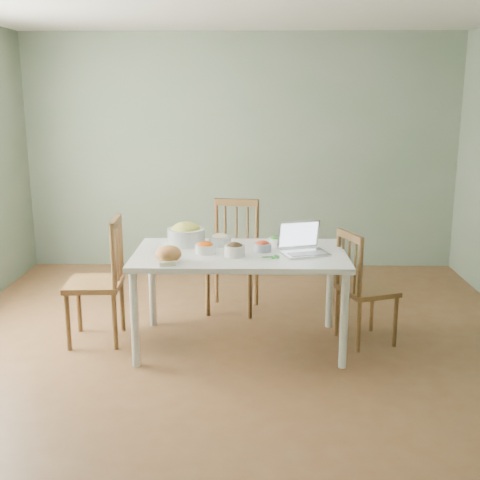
{
  "coord_description": "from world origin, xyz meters",
  "views": [
    {
      "loc": [
        0.11,
        -4.55,
        2.01
      ],
      "look_at": [
        0.03,
        0.1,
        0.89
      ],
      "focal_mm": 45.27,
      "sensor_mm": 36.0,
      "label": 1
    }
  ],
  "objects_px": {
    "bread_boule": "(168,254)",
    "laptop": "(305,239)",
    "chair_left": "(94,281)",
    "dining_table": "(240,299)",
    "chair_right": "(367,287)",
    "chair_far": "(232,257)",
    "bowl_squash": "(186,234)"
  },
  "relations": [
    {
      "from": "chair_right",
      "to": "laptop",
      "type": "relative_size",
      "value": 2.71
    },
    {
      "from": "chair_left",
      "to": "chair_right",
      "type": "xyz_separation_m",
      "value": [
        2.24,
        0.02,
        -0.05
      ]
    },
    {
      "from": "chair_far",
      "to": "bread_boule",
      "type": "relative_size",
      "value": 5.34
    },
    {
      "from": "dining_table",
      "to": "bread_boule",
      "type": "height_order",
      "value": "bread_boule"
    },
    {
      "from": "bowl_squash",
      "to": "chair_left",
      "type": "bearing_deg",
      "value": -166.34
    },
    {
      "from": "dining_table",
      "to": "laptop",
      "type": "height_order",
      "value": "laptop"
    },
    {
      "from": "chair_right",
      "to": "dining_table",
      "type": "bearing_deg",
      "value": 74.89
    },
    {
      "from": "chair_right",
      "to": "bread_boule",
      "type": "bearing_deg",
      "value": 83.86
    },
    {
      "from": "bread_boule",
      "to": "laptop",
      "type": "xyz_separation_m",
      "value": [
        1.04,
        0.25,
        0.06
      ]
    },
    {
      "from": "dining_table",
      "to": "chair_right",
      "type": "relative_size",
      "value": 1.78
    },
    {
      "from": "chair_right",
      "to": "bread_boule",
      "type": "xyz_separation_m",
      "value": [
        -1.57,
        -0.4,
        0.38
      ]
    },
    {
      "from": "chair_far",
      "to": "chair_left",
      "type": "relative_size",
      "value": 1.0
    },
    {
      "from": "chair_left",
      "to": "chair_right",
      "type": "bearing_deg",
      "value": 87.15
    },
    {
      "from": "bread_boule",
      "to": "bowl_squash",
      "type": "bearing_deg",
      "value": 82.53
    },
    {
      "from": "chair_far",
      "to": "laptop",
      "type": "height_order",
      "value": "chair_far"
    },
    {
      "from": "chair_right",
      "to": "chair_left",
      "type": "bearing_deg",
      "value": 70.16
    },
    {
      "from": "chair_left",
      "to": "bread_boule",
      "type": "xyz_separation_m",
      "value": [
        0.67,
        -0.38,
        0.33
      ]
    },
    {
      "from": "dining_table",
      "to": "chair_far",
      "type": "distance_m",
      "value": 0.84
    },
    {
      "from": "chair_left",
      "to": "laptop",
      "type": "relative_size",
      "value": 2.99
    },
    {
      "from": "dining_table",
      "to": "chair_far",
      "type": "bearing_deg",
      "value": 95.92
    },
    {
      "from": "chair_far",
      "to": "bowl_squash",
      "type": "xyz_separation_m",
      "value": [
        -0.37,
        -0.57,
        0.36
      ]
    },
    {
      "from": "chair_far",
      "to": "chair_right",
      "type": "bearing_deg",
      "value": -23.37
    },
    {
      "from": "chair_far",
      "to": "laptop",
      "type": "xyz_separation_m",
      "value": [
        0.6,
        -0.88,
        0.39
      ]
    },
    {
      "from": "chair_far",
      "to": "bread_boule",
      "type": "distance_m",
      "value": 1.26
    },
    {
      "from": "chair_far",
      "to": "chair_left",
      "type": "distance_m",
      "value": 1.34
    },
    {
      "from": "chair_far",
      "to": "chair_left",
      "type": "bearing_deg",
      "value": -136.44
    },
    {
      "from": "chair_right",
      "to": "chair_far",
      "type": "bearing_deg",
      "value": 36.69
    },
    {
      "from": "dining_table",
      "to": "chair_far",
      "type": "relative_size",
      "value": 1.61
    },
    {
      "from": "chair_far",
      "to": "laptop",
      "type": "relative_size",
      "value": 2.99
    },
    {
      "from": "bowl_squash",
      "to": "chair_far",
      "type": "bearing_deg",
      "value": 56.98
    },
    {
      "from": "dining_table",
      "to": "bread_boule",
      "type": "relative_size",
      "value": 8.59
    },
    {
      "from": "chair_far",
      "to": "chair_left",
      "type": "height_order",
      "value": "chair_far"
    }
  ]
}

